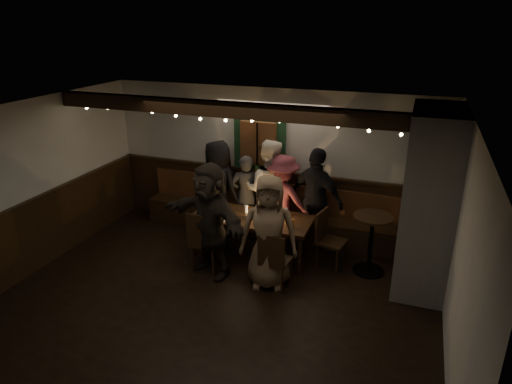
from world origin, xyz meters
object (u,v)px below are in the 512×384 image
at_px(chair_near_left, 204,239).
at_px(person_a, 218,187).
at_px(chair_end, 327,235).
at_px(person_b, 246,196).
at_px(person_d, 283,200).
at_px(chair_near_right, 274,258).
at_px(person_f, 210,220).
at_px(dining_table, 252,220).
at_px(person_e, 316,199).
at_px(person_c, 269,190).
at_px(person_g, 269,232).
at_px(high_top, 371,237).

height_order(chair_near_left, person_a, person_a).
relative_size(chair_end, person_b, 0.62).
relative_size(person_a, person_d, 1.08).
xyz_separation_m(chair_end, person_a, (-2.11, 0.58, 0.34)).
relative_size(chair_near_right, person_f, 0.50).
distance_m(dining_table, person_e, 1.14).
bearing_deg(chair_near_left, person_a, 105.16).
distance_m(chair_near_right, person_c, 1.74).
height_order(person_a, person_d, person_a).
relative_size(chair_near_right, person_e, 0.51).
relative_size(dining_table, person_b, 1.30).
distance_m(chair_near_right, person_e, 1.54).
xyz_separation_m(person_e, person_f, (-1.31, -1.35, 0.01)).
bearing_deg(chair_near_left, person_b, 84.95).
height_order(chair_near_right, person_a, person_a).
height_order(person_f, person_g, person_f).
relative_size(chair_end, person_c, 0.51).
height_order(person_a, person_b, person_a).
xyz_separation_m(chair_near_left, person_f, (0.11, 0.01, 0.33)).
bearing_deg(person_a, dining_table, 159.67).
height_order(person_b, person_c, person_c).
bearing_deg(person_e, chair_near_left, 67.08).
bearing_deg(chair_near_left, person_c, 69.66).
relative_size(chair_near_left, person_c, 0.55).
bearing_deg(chair_near_right, person_b, 123.38).
relative_size(dining_table, chair_end, 2.12).
distance_m(dining_table, chair_near_left, 0.89).
distance_m(chair_end, high_top, 0.68).
bearing_deg(dining_table, chair_near_left, -124.91).
bearing_deg(person_c, person_g, 100.62).
bearing_deg(person_e, person_b, 19.52).
xyz_separation_m(dining_table, chair_near_right, (0.64, -0.83, -0.13)).
distance_m(chair_near_right, person_f, 1.12).
bearing_deg(person_f, person_c, 96.36).
bearing_deg(chair_near_left, chair_end, 25.72).
relative_size(chair_near_right, person_b, 0.60).
distance_m(person_b, person_e, 1.30).
relative_size(dining_table, high_top, 2.05).
distance_m(high_top, person_c, 1.98).
xyz_separation_m(chair_end, person_e, (-0.31, 0.53, 0.36)).
relative_size(person_d, person_f, 0.89).
bearing_deg(person_e, person_d, 20.71).
distance_m(chair_end, person_d, 1.08).
height_order(dining_table, person_a, person_a).
xyz_separation_m(dining_table, person_a, (-0.89, 0.68, 0.22)).
relative_size(chair_near_left, person_a, 0.58).
bearing_deg(person_a, high_top, -174.23).
xyz_separation_m(person_c, person_d, (0.29, -0.08, -0.11)).
bearing_deg(person_g, person_f, 164.72).
height_order(chair_near_left, high_top, chair_near_left).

